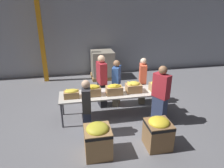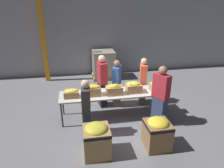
{
  "view_description": "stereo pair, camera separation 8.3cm",
  "coord_description": "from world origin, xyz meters",
  "px_view_note": "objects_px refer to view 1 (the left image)",
  "views": [
    {
      "loc": [
        -1.1,
        -5.19,
        3.16
      ],
      "look_at": [
        -0.06,
        -0.03,
        1.05
      ],
      "focal_mm": 32.0,
      "sensor_mm": 36.0,
      "label": 1
    },
    {
      "loc": [
        -1.02,
        -5.21,
        3.16
      ],
      "look_at": [
        -0.06,
        -0.03,
        1.05
      ],
      "focal_mm": 32.0,
      "sensor_mm": 36.0,
      "label": 2
    }
  ],
  "objects_px": {
    "volunteer_3": "(160,96)",
    "donation_bin_0": "(98,139)",
    "banana_box_3": "(134,87)",
    "banana_box_0": "(72,93)",
    "volunteer_0": "(102,82)",
    "sorting_table": "(114,94)",
    "banana_box_4": "(157,85)",
    "support_pillar": "(41,35)",
    "banana_box_1": "(92,90)",
    "pallet_stack_0": "(103,65)",
    "banana_box_2": "(114,89)",
    "volunteer_1": "(87,109)",
    "volunteer_4": "(116,84)",
    "volunteer_2": "(142,81)",
    "donation_bin_1": "(158,132)"
  },
  "relations": [
    {
      "from": "volunteer_0",
      "to": "donation_bin_0",
      "type": "height_order",
      "value": "volunteer_0"
    },
    {
      "from": "volunteer_4",
      "to": "banana_box_4",
      "type": "bearing_deg",
      "value": 80.21
    },
    {
      "from": "banana_box_1",
      "to": "volunteer_3",
      "type": "height_order",
      "value": "volunteer_3"
    },
    {
      "from": "banana_box_3",
      "to": "volunteer_1",
      "type": "height_order",
      "value": "volunteer_1"
    },
    {
      "from": "support_pillar",
      "to": "volunteer_0",
      "type": "bearing_deg",
      "value": -53.45
    },
    {
      "from": "volunteer_0",
      "to": "support_pillar",
      "type": "relative_size",
      "value": 0.43
    },
    {
      "from": "volunteer_1",
      "to": "volunteer_3",
      "type": "xyz_separation_m",
      "value": [
        2.02,
        0.18,
        0.09
      ]
    },
    {
      "from": "banana_box_4",
      "to": "support_pillar",
      "type": "bearing_deg",
      "value": 135.06
    },
    {
      "from": "volunteer_4",
      "to": "donation_bin_0",
      "type": "xyz_separation_m",
      "value": [
        -0.92,
        -2.26,
        -0.36
      ]
    },
    {
      "from": "banana_box_3",
      "to": "donation_bin_0",
      "type": "height_order",
      "value": "banana_box_3"
    },
    {
      "from": "sorting_table",
      "to": "donation_bin_0",
      "type": "relative_size",
      "value": 4.02
    },
    {
      "from": "sorting_table",
      "to": "pallet_stack_0",
      "type": "xyz_separation_m",
      "value": [
        0.2,
        3.45,
        -0.11
      ]
    },
    {
      "from": "volunteer_1",
      "to": "pallet_stack_0",
      "type": "bearing_deg",
      "value": -8.54
    },
    {
      "from": "banana_box_0",
      "to": "volunteer_3",
      "type": "relative_size",
      "value": 0.25
    },
    {
      "from": "volunteer_1",
      "to": "support_pillar",
      "type": "height_order",
      "value": "support_pillar"
    },
    {
      "from": "banana_box_1",
      "to": "volunteer_3",
      "type": "bearing_deg",
      "value": -17.8
    },
    {
      "from": "volunteer_0",
      "to": "volunteer_3",
      "type": "bearing_deg",
      "value": 37.83
    },
    {
      "from": "sorting_table",
      "to": "support_pillar",
      "type": "height_order",
      "value": "support_pillar"
    },
    {
      "from": "banana_box_1",
      "to": "support_pillar",
      "type": "height_order",
      "value": "support_pillar"
    },
    {
      "from": "banana_box_0",
      "to": "volunteer_0",
      "type": "xyz_separation_m",
      "value": [
        0.96,
        0.8,
        -0.03
      ]
    },
    {
      "from": "banana_box_4",
      "to": "volunteer_4",
      "type": "height_order",
      "value": "volunteer_4"
    },
    {
      "from": "banana_box_0",
      "to": "support_pillar",
      "type": "xyz_separation_m",
      "value": [
        -1.1,
        3.58,
        1.12
      ]
    },
    {
      "from": "banana_box_3",
      "to": "donation_bin_1",
      "type": "bearing_deg",
      "value": -84.9
    },
    {
      "from": "support_pillar",
      "to": "pallet_stack_0",
      "type": "xyz_separation_m",
      "value": [
        2.51,
        -0.06,
        -1.39
      ]
    },
    {
      "from": "volunteer_2",
      "to": "support_pillar",
      "type": "relative_size",
      "value": 0.39
    },
    {
      "from": "sorting_table",
      "to": "volunteer_1",
      "type": "bearing_deg",
      "value": -136.71
    },
    {
      "from": "banana_box_4",
      "to": "donation_bin_0",
      "type": "relative_size",
      "value": 0.57
    },
    {
      "from": "banana_box_1",
      "to": "volunteer_0",
      "type": "bearing_deg",
      "value": 63.15
    },
    {
      "from": "sorting_table",
      "to": "volunteer_4",
      "type": "distance_m",
      "value": 0.72
    },
    {
      "from": "banana_box_2",
      "to": "banana_box_4",
      "type": "relative_size",
      "value": 1.04
    },
    {
      "from": "banana_box_4",
      "to": "banana_box_1",
      "type": "bearing_deg",
      "value": 178.63
    },
    {
      "from": "volunteer_3",
      "to": "sorting_table",
      "type": "bearing_deg",
      "value": 33.78
    },
    {
      "from": "banana_box_4",
      "to": "volunteer_1",
      "type": "bearing_deg",
      "value": -161.64
    },
    {
      "from": "donation_bin_0",
      "to": "pallet_stack_0",
      "type": "distance_m",
      "value": 5.12
    },
    {
      "from": "banana_box_4",
      "to": "donation_bin_0",
      "type": "height_order",
      "value": "banana_box_4"
    },
    {
      "from": "volunteer_3",
      "to": "donation_bin_0",
      "type": "distance_m",
      "value": 2.14
    },
    {
      "from": "volunteer_4",
      "to": "sorting_table",
      "type": "bearing_deg",
      "value": 7.43
    },
    {
      "from": "volunteer_0",
      "to": "support_pillar",
      "type": "bearing_deg",
      "value": -151.9
    },
    {
      "from": "volunteer_0",
      "to": "volunteer_3",
      "type": "relative_size",
      "value": 1.02
    },
    {
      "from": "banana_box_2",
      "to": "volunteer_1",
      "type": "distance_m",
      "value": 1.11
    },
    {
      "from": "volunteer_0",
      "to": "pallet_stack_0",
      "type": "relative_size",
      "value": 1.39
    },
    {
      "from": "volunteer_3",
      "to": "volunteer_4",
      "type": "distance_m",
      "value": 1.61
    },
    {
      "from": "banana_box_3",
      "to": "banana_box_4",
      "type": "distance_m",
      "value": 0.72
    },
    {
      "from": "banana_box_4",
      "to": "donation_bin_1",
      "type": "bearing_deg",
      "value": -111.24
    },
    {
      "from": "banana_box_2",
      "to": "pallet_stack_0",
      "type": "distance_m",
      "value": 3.56
    },
    {
      "from": "volunteer_0",
      "to": "donation_bin_0",
      "type": "relative_size",
      "value": 2.2
    },
    {
      "from": "volunteer_3",
      "to": "volunteer_4",
      "type": "bearing_deg",
      "value": 7.78
    },
    {
      "from": "banana_box_4",
      "to": "donation_bin_0",
      "type": "xyz_separation_m",
      "value": [
        -1.99,
        -1.5,
        -0.51
      ]
    },
    {
      "from": "volunteer_0",
      "to": "volunteer_2",
      "type": "distance_m",
      "value": 1.37
    },
    {
      "from": "sorting_table",
      "to": "volunteer_0",
      "type": "bearing_deg",
      "value": 108.71
    }
  ]
}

